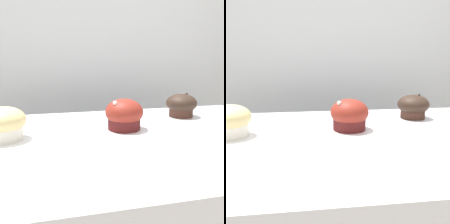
# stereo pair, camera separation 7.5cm
# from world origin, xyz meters

# --- Properties ---
(wall_back) EXTENTS (3.20, 0.10, 1.80)m
(wall_back) POSITION_xyz_m (0.00, 0.60, 0.90)
(wall_back) COLOR silver
(wall_back) RESTS_ON ground
(muffin_front_center) EXTENTS (0.10, 0.10, 0.08)m
(muffin_front_center) POSITION_xyz_m (0.23, 0.17, 0.92)
(muffin_front_center) COLOR #472A20
(muffin_front_center) RESTS_ON display_counter
(muffin_back_left) EXTENTS (0.11, 0.11, 0.09)m
(muffin_back_left) POSITION_xyz_m (-0.00, 0.06, 0.93)
(muffin_back_left) COLOR #531A19
(muffin_back_left) RESTS_ON display_counter
(muffin_back_right) EXTENTS (0.11, 0.11, 0.08)m
(muffin_back_right) POSITION_xyz_m (-0.31, 0.04, 0.93)
(muffin_back_right) COLOR white
(muffin_back_right) RESTS_ON display_counter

